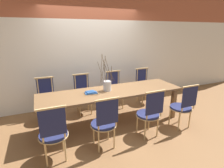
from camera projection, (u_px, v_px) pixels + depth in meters
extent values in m
plane|color=brown|center=(112.00, 122.00, 3.87)|extent=(16.00, 16.00, 0.00)
cube|color=silver|center=(93.00, 63.00, 4.68)|extent=(12.00, 0.06, 2.22)
cube|color=brown|center=(112.00, 92.00, 3.66)|extent=(3.01, 0.84, 0.04)
cube|color=brown|center=(44.00, 129.00, 2.97)|extent=(0.09, 0.09, 0.70)
cube|color=brown|center=(173.00, 103.00, 4.01)|extent=(0.09, 0.09, 0.70)
cube|color=brown|center=(42.00, 113.00, 3.52)|extent=(0.09, 0.09, 0.70)
cube|color=brown|center=(156.00, 94.00, 4.57)|extent=(0.09, 0.09, 0.70)
cylinder|color=#1E234C|center=(53.00, 134.00, 2.66)|extent=(0.43, 0.43, 0.04)
cylinder|color=tan|center=(54.00, 136.00, 2.67)|extent=(0.45, 0.45, 0.01)
cylinder|color=tan|center=(45.00, 144.00, 2.80)|extent=(0.03, 0.03, 0.41)
cylinder|color=tan|center=(63.00, 140.00, 2.90)|extent=(0.03, 0.03, 0.41)
cylinder|color=tan|center=(46.00, 155.00, 2.55)|extent=(0.03, 0.03, 0.41)
cylinder|color=tan|center=(65.00, 150.00, 2.66)|extent=(0.03, 0.03, 0.41)
cylinder|color=tan|center=(41.00, 126.00, 2.37)|extent=(0.03, 0.03, 0.51)
cylinder|color=tan|center=(64.00, 122.00, 2.48)|extent=(0.03, 0.03, 0.51)
cube|color=#1E234C|center=(53.00, 123.00, 2.41)|extent=(0.36, 0.02, 0.41)
cube|color=tan|center=(51.00, 108.00, 2.35)|extent=(0.40, 0.03, 0.03)
cylinder|color=#1E234C|center=(104.00, 124.00, 2.96)|extent=(0.43, 0.43, 0.04)
cylinder|color=tan|center=(104.00, 125.00, 2.97)|extent=(0.45, 0.45, 0.01)
cylinder|color=tan|center=(94.00, 133.00, 3.10)|extent=(0.03, 0.03, 0.41)
cylinder|color=tan|center=(108.00, 130.00, 3.20)|extent=(0.03, 0.03, 0.41)
cylinder|color=tan|center=(99.00, 142.00, 2.86)|extent=(0.03, 0.03, 0.41)
cylinder|color=tan|center=(114.00, 138.00, 2.96)|extent=(0.03, 0.03, 0.41)
cylinder|color=tan|center=(98.00, 115.00, 2.67)|extent=(0.03, 0.03, 0.51)
cylinder|color=tan|center=(116.00, 112.00, 2.78)|extent=(0.03, 0.03, 0.51)
cube|color=#1E234C|center=(107.00, 112.00, 2.71)|extent=(0.36, 0.02, 0.41)
cube|color=tan|center=(107.00, 100.00, 2.66)|extent=(0.40, 0.03, 0.03)
cylinder|color=#1E234C|center=(148.00, 114.00, 3.30)|extent=(0.43, 0.43, 0.04)
cylinder|color=tan|center=(148.00, 115.00, 3.31)|extent=(0.45, 0.45, 0.01)
cylinder|color=tan|center=(137.00, 123.00, 3.43)|extent=(0.03, 0.03, 0.41)
cylinder|color=tan|center=(149.00, 120.00, 3.54)|extent=(0.03, 0.03, 0.41)
cylinder|color=tan|center=(145.00, 130.00, 3.19)|extent=(0.03, 0.03, 0.41)
cylinder|color=tan|center=(157.00, 127.00, 3.29)|extent=(0.03, 0.03, 0.41)
cylinder|color=tan|center=(147.00, 106.00, 3.00)|extent=(0.03, 0.03, 0.51)
cylinder|color=tan|center=(162.00, 103.00, 3.12)|extent=(0.03, 0.03, 0.51)
cube|color=#1E234C|center=(155.00, 103.00, 3.05)|extent=(0.36, 0.02, 0.41)
cube|color=tan|center=(156.00, 92.00, 2.99)|extent=(0.40, 0.03, 0.03)
cylinder|color=#1E234C|center=(181.00, 107.00, 3.60)|extent=(0.43, 0.43, 0.04)
cylinder|color=tan|center=(181.00, 108.00, 3.61)|extent=(0.45, 0.45, 0.01)
cylinder|color=tan|center=(170.00, 115.00, 3.74)|extent=(0.03, 0.03, 0.41)
cylinder|color=tan|center=(180.00, 113.00, 3.84)|extent=(0.03, 0.03, 0.41)
cylinder|color=tan|center=(179.00, 121.00, 3.49)|extent=(0.03, 0.03, 0.41)
cylinder|color=tan|center=(190.00, 119.00, 3.60)|extent=(0.03, 0.03, 0.41)
cylinder|color=tan|center=(183.00, 99.00, 3.31)|extent=(0.03, 0.03, 0.51)
cylinder|color=tan|center=(195.00, 97.00, 3.42)|extent=(0.03, 0.03, 0.51)
cube|color=#1E234C|center=(190.00, 97.00, 3.35)|extent=(0.36, 0.02, 0.41)
cube|color=tan|center=(191.00, 86.00, 3.29)|extent=(0.40, 0.03, 0.03)
cylinder|color=#1E234C|center=(47.00, 102.00, 3.88)|extent=(0.43, 0.43, 0.04)
cylinder|color=tan|center=(47.00, 103.00, 3.89)|extent=(0.45, 0.45, 0.01)
cylinder|color=tan|center=(55.00, 112.00, 3.87)|extent=(0.03, 0.03, 0.41)
cylinder|color=tan|center=(42.00, 115.00, 3.77)|extent=(0.03, 0.03, 0.41)
cylinder|color=tan|center=(54.00, 108.00, 4.12)|extent=(0.03, 0.03, 0.41)
cylinder|color=tan|center=(41.00, 110.00, 4.01)|extent=(0.03, 0.03, 0.41)
cylinder|color=tan|center=(52.00, 87.00, 4.01)|extent=(0.03, 0.03, 0.51)
cylinder|color=tan|center=(38.00, 89.00, 3.90)|extent=(0.03, 0.03, 0.51)
cube|color=#1E234C|center=(45.00, 87.00, 3.96)|extent=(0.36, 0.02, 0.41)
cube|color=tan|center=(44.00, 78.00, 3.89)|extent=(0.40, 0.03, 0.03)
cylinder|color=#1E234C|center=(84.00, 97.00, 4.19)|extent=(0.43, 0.43, 0.04)
cylinder|color=tan|center=(84.00, 97.00, 4.20)|extent=(0.45, 0.45, 0.01)
cylinder|color=tan|center=(91.00, 106.00, 4.18)|extent=(0.03, 0.03, 0.41)
cylinder|color=tan|center=(80.00, 108.00, 4.08)|extent=(0.03, 0.03, 0.41)
cylinder|color=tan|center=(88.00, 102.00, 4.43)|extent=(0.03, 0.03, 0.41)
cylinder|color=tan|center=(77.00, 104.00, 4.33)|extent=(0.03, 0.03, 0.41)
cylinder|color=tan|center=(87.00, 83.00, 4.33)|extent=(0.03, 0.03, 0.51)
cylinder|color=tan|center=(75.00, 84.00, 4.21)|extent=(0.03, 0.03, 0.51)
cube|color=#1E234C|center=(81.00, 83.00, 4.27)|extent=(0.36, 0.02, 0.41)
cube|color=tan|center=(81.00, 74.00, 4.20)|extent=(0.40, 0.03, 0.03)
cylinder|color=#1E234C|center=(116.00, 92.00, 4.51)|extent=(0.43, 0.43, 0.04)
cylinder|color=tan|center=(116.00, 93.00, 4.51)|extent=(0.45, 0.45, 0.01)
cylinder|color=tan|center=(123.00, 101.00, 4.50)|extent=(0.03, 0.03, 0.41)
cylinder|color=tan|center=(113.00, 103.00, 4.40)|extent=(0.03, 0.03, 0.41)
cylinder|color=tan|center=(118.00, 97.00, 4.74)|extent=(0.03, 0.03, 0.41)
cylinder|color=tan|center=(109.00, 99.00, 4.64)|extent=(0.03, 0.03, 0.41)
cylinder|color=tan|center=(118.00, 80.00, 4.64)|extent=(0.03, 0.03, 0.51)
cylinder|color=tan|center=(108.00, 81.00, 4.53)|extent=(0.03, 0.03, 0.51)
cube|color=#1E234C|center=(113.00, 79.00, 4.58)|extent=(0.36, 0.02, 0.41)
cube|color=tan|center=(113.00, 71.00, 4.52)|extent=(0.40, 0.03, 0.03)
cylinder|color=#1E234C|center=(145.00, 88.00, 4.83)|extent=(0.43, 0.43, 0.04)
cylinder|color=tan|center=(145.00, 89.00, 4.84)|extent=(0.45, 0.45, 0.01)
cylinder|color=tan|center=(151.00, 96.00, 4.83)|extent=(0.03, 0.03, 0.41)
cylinder|color=tan|center=(143.00, 98.00, 4.73)|extent=(0.03, 0.03, 0.41)
cylinder|color=tan|center=(146.00, 93.00, 5.07)|extent=(0.03, 0.03, 0.41)
cylinder|color=tan|center=(137.00, 94.00, 4.97)|extent=(0.03, 0.03, 0.41)
cylinder|color=tan|center=(146.00, 76.00, 4.97)|extent=(0.03, 0.03, 0.51)
cylinder|color=tan|center=(137.00, 77.00, 4.86)|extent=(0.03, 0.03, 0.51)
cube|color=#1E234C|center=(142.00, 76.00, 4.91)|extent=(0.36, 0.02, 0.41)
cube|color=tan|center=(142.00, 68.00, 4.85)|extent=(0.40, 0.03, 0.03)
cylinder|color=silver|center=(107.00, 86.00, 3.65)|extent=(0.17, 0.17, 0.21)
cylinder|color=brown|center=(109.00, 69.00, 3.47)|extent=(0.17, 0.01, 0.53)
cylinder|color=brown|center=(107.00, 70.00, 3.46)|extent=(0.16, 0.08, 0.50)
cylinder|color=brown|center=(101.00, 73.00, 3.49)|extent=(0.04, 0.29, 0.40)
cylinder|color=brown|center=(104.00, 68.00, 3.50)|extent=(0.04, 0.15, 0.56)
cylinder|color=brown|center=(105.00, 73.00, 3.56)|extent=(0.03, 0.10, 0.35)
cylinder|color=brown|center=(101.00, 68.00, 3.55)|extent=(0.12, 0.22, 0.54)
cylinder|color=brown|center=(103.00, 69.00, 3.59)|extent=(0.15, 0.12, 0.51)
cylinder|color=brown|center=(112.00, 73.00, 3.57)|extent=(0.08, 0.18, 0.34)
cylinder|color=brown|center=(111.00, 75.00, 3.52)|extent=(0.19, 0.12, 0.29)
cube|color=#234C8C|center=(91.00, 93.00, 3.51)|extent=(0.25, 0.16, 0.02)
cube|color=#234C8C|center=(91.00, 92.00, 3.52)|extent=(0.20, 0.18, 0.02)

